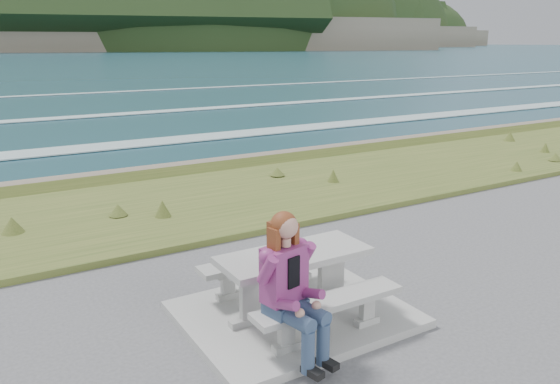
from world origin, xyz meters
The scene contains 9 objects.
concrete_slab centered at (0.00, 0.00, 0.05)m, with size 2.60×2.10×0.10m, color #999A95.
picnic_table centered at (0.00, 0.00, 0.68)m, with size 1.80×0.75×0.75m.
bench_landward centered at (0.00, -0.70, 0.45)m, with size 1.80×0.35×0.45m.
bench_seaward centered at (0.00, 0.70, 0.45)m, with size 1.80×0.35×0.45m.
grass_verge centered at (0.00, 5.00, 0.00)m, with size 160.00×4.50×0.22m, color #3A511E.
shore_drop centered at (0.00, 7.90, 0.00)m, with size 160.00×0.80×2.20m, color #5E5947.
ocean centered at (0.00, 25.09, -1.74)m, with size 1600.00×1600.00×0.09m.
headland_range centered at (190.48, 398.48, 9.89)m, with size 729.83×363.95×176.05m.
seated_woman centered at (-0.52, -0.84, 0.66)m, with size 0.58×0.85×1.52m.
Camera 1 is at (-3.20, -5.01, 3.22)m, focal length 35.00 mm.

